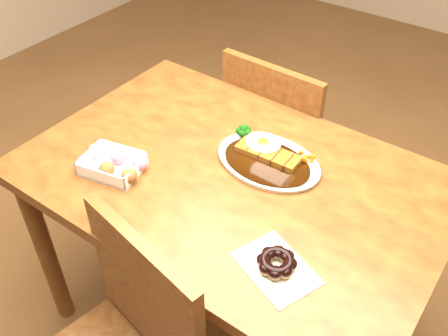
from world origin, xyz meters
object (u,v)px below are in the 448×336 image
Objects in this scene: pon_de_ring at (277,263)px; donut_box at (112,164)px; chair_far at (284,142)px; katsu_curry_plate at (267,158)px; table at (231,198)px.

donut_box is at bearing 177.14° from pon_de_ring.
chair_far is 2.70× the size of katsu_curry_plate.
katsu_curry_plate is (0.05, 0.10, 0.11)m from table.
katsu_curry_plate is at bearing 40.58° from donut_box.
katsu_curry_plate is at bearing 125.19° from pon_de_ring.
chair_far is 0.90m from pon_de_ring.
donut_box is at bearing -139.42° from katsu_curry_plate.
katsu_curry_plate reaches higher than table.
donut_box reaches higher than table.
table is at bearing 104.37° from chair_far.
chair_far is 0.55m from katsu_curry_plate.
table is 0.16m from katsu_curry_plate.
pon_de_ring is (0.28, -0.22, 0.12)m from table.
donut_box is (-0.34, -0.29, 0.01)m from katsu_curry_plate.
donut_box is 0.88× the size of pon_de_ring.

